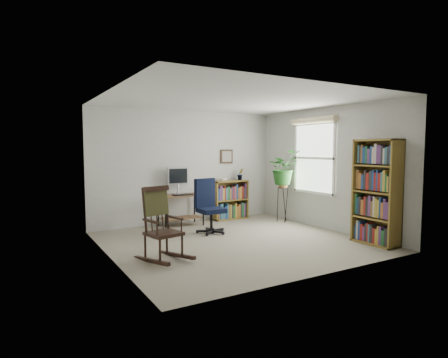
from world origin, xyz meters
TOP-DOWN VIEW (x-y plane):
  - floor at (0.00, 0.00)m, footprint 4.20×4.00m
  - ceiling at (0.00, 0.00)m, footprint 4.20×4.00m
  - wall_back at (0.00, 2.00)m, footprint 4.20×0.00m
  - wall_front at (0.00, -2.00)m, footprint 4.20×0.00m
  - wall_left at (-2.10, 0.00)m, footprint 0.00×4.00m
  - wall_right at (2.10, 0.00)m, footprint 0.00×4.00m
  - window at (2.06, 0.30)m, footprint 0.12×1.20m
  - desk at (-0.28, 1.70)m, footprint 0.90×0.49m
  - monitor at (-0.28, 1.84)m, footprint 0.46×0.16m
  - keyboard at (-0.28, 1.58)m, footprint 0.40×0.15m
  - office_chair at (-0.06, 0.77)m, footprint 0.65×0.65m
  - rocking_chair at (-1.46, -0.41)m, footprint 0.74×1.02m
  - low_bookshelf at (0.99, 1.82)m, footprint 0.83×0.28m
  - tall_bookshelf at (1.92, -1.32)m, footprint 0.33×0.76m
  - plant_stand at (1.80, 0.95)m, footprint 0.26×0.26m
  - spider_plant at (1.80, 0.95)m, footprint 1.69×1.88m
  - potted_plant_small at (1.27, 1.83)m, footprint 0.13×0.24m
  - framed_picture at (0.99, 1.97)m, footprint 0.32×0.04m

SIDE VIEW (x-z plane):
  - floor at x=0.00m, z-range 0.00..0.00m
  - desk at x=-0.28m, z-range 0.00..0.65m
  - low_bookshelf at x=0.99m, z-range 0.00..0.88m
  - plant_stand at x=1.80m, z-range 0.00..0.88m
  - office_chair at x=-0.06m, z-range 0.00..1.04m
  - rocking_chair at x=-1.46m, z-range 0.00..1.07m
  - keyboard at x=-0.28m, z-range 0.65..0.67m
  - tall_bookshelf at x=1.92m, z-range 0.00..1.75m
  - monitor at x=-0.28m, z-range 0.65..1.21m
  - potted_plant_small at x=1.27m, z-range 0.88..0.98m
  - wall_back at x=0.00m, z-range 0.00..2.40m
  - wall_front at x=0.00m, z-range 0.00..2.40m
  - wall_left at x=-2.10m, z-range 0.00..2.40m
  - wall_right at x=2.10m, z-range 0.00..2.40m
  - window at x=2.06m, z-range 0.65..2.15m
  - framed_picture at x=0.99m, z-range 1.25..1.57m
  - spider_plant at x=1.80m, z-range 0.81..2.28m
  - ceiling at x=0.00m, z-range 2.40..2.40m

